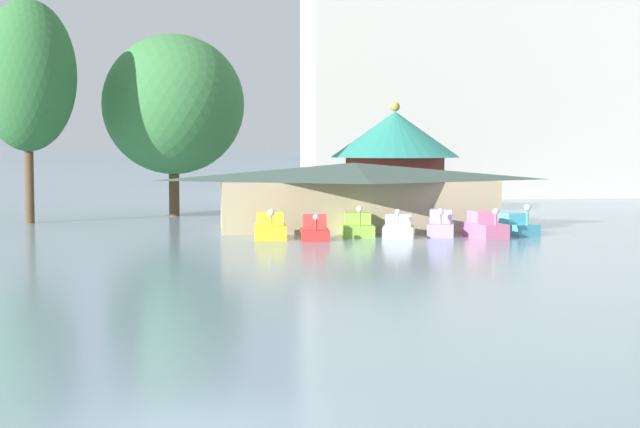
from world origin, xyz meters
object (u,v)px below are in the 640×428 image
at_px(pedal_boat_yellow, 270,228).
at_px(background_building_block, 490,53).
at_px(pedal_boat_cyan, 515,226).
at_px(pedal_boat_white, 398,228).
at_px(shoreline_tree_mid, 173,104).
at_px(pedal_boat_pink, 485,227).
at_px(pedal_boat_lime, 358,227).
at_px(pedal_boat_red, 315,230).
at_px(green_roof_pavilion, 395,155).
at_px(shoreline_tree_tall_left, 28,76).
at_px(pedal_boat_lavender, 441,226).
at_px(boathouse, 354,194).

bearing_deg(pedal_boat_yellow, background_building_block, 152.74).
relative_size(pedal_boat_cyan, background_building_block, 0.08).
bearing_deg(pedal_boat_yellow, pedal_boat_white, 92.06).
distance_m(shoreline_tree_mid, background_building_block, 39.64).
bearing_deg(pedal_boat_cyan, pedal_boat_pink, -75.37).
xyz_separation_m(pedal_boat_yellow, pedal_boat_lime, (4.81, 1.24, -0.06)).
relative_size(pedal_boat_red, pedal_boat_lime, 0.80).
bearing_deg(pedal_boat_cyan, green_roof_pavilion, 168.85).
bearing_deg(shoreline_tree_tall_left, pedal_boat_red, -38.69).
bearing_deg(shoreline_tree_mid, shoreline_tree_tall_left, -148.52).
height_order(pedal_boat_lavender, pedal_boat_cyan, pedal_boat_cyan).
xyz_separation_m(pedal_boat_yellow, green_roof_pavilion, (10.45, 21.31, 3.59)).
height_order(pedal_boat_yellow, shoreline_tree_tall_left, shoreline_tree_tall_left).
xyz_separation_m(pedal_boat_yellow, pedal_boat_pink, (11.37, -0.47, 0.01)).
relative_size(green_roof_pavilion, shoreline_tree_tall_left, 0.68).
bearing_deg(pedal_boat_lavender, background_building_block, 175.97).
distance_m(pedal_boat_white, boathouse, 6.53).
height_order(pedal_boat_yellow, pedal_boat_cyan, pedal_boat_cyan).
xyz_separation_m(pedal_boat_white, pedal_boat_lavender, (2.40, 0.43, 0.09)).
bearing_deg(pedal_boat_red, pedal_boat_yellow, -109.24).
relative_size(pedal_boat_lime, pedal_boat_cyan, 0.98).
bearing_deg(pedal_boat_yellow, pedal_boat_lavender, 94.47).
bearing_deg(pedal_boat_pink, pedal_boat_yellow, -104.13).
xyz_separation_m(pedal_boat_pink, boathouse, (-6.07, 6.75, 1.45)).
bearing_deg(pedal_boat_red, pedal_boat_lavender, 104.25).
distance_m(pedal_boat_lime, pedal_boat_lavender, 4.48).
distance_m(pedal_boat_pink, pedal_boat_cyan, 2.46).
xyz_separation_m(pedal_boat_yellow, pedal_boat_lavender, (9.23, 0.54, 0.02)).
bearing_deg(pedal_boat_yellow, shoreline_tree_mid, -161.61).
distance_m(pedal_boat_white, pedal_boat_lavender, 2.44).
bearing_deg(pedal_boat_white, pedal_boat_pink, 94.64).
bearing_deg(background_building_block, pedal_boat_lime, -113.88).
bearing_deg(pedal_boat_lime, background_building_block, 159.94).
relative_size(pedal_boat_red, pedal_boat_cyan, 0.79).
bearing_deg(boathouse, background_building_block, 63.95).
relative_size(pedal_boat_yellow, shoreline_tree_tall_left, 0.19).
bearing_deg(pedal_boat_pink, boathouse, -149.79).
bearing_deg(pedal_boat_red, background_building_block, 156.98).
bearing_deg(pedal_boat_lime, green_roof_pavilion, 168.12).
bearing_deg(shoreline_tree_tall_left, boathouse, -17.25).
relative_size(pedal_boat_white, boathouse, 0.17).
bearing_deg(green_roof_pavilion, pedal_boat_red, -110.26).
relative_size(pedal_boat_red, shoreline_tree_tall_left, 0.17).
bearing_deg(background_building_block, pedal_boat_red, -115.58).
relative_size(pedal_boat_yellow, pedal_boat_white, 0.93).
bearing_deg(pedal_boat_lime, pedal_boat_yellow, -71.75).
relative_size(pedal_boat_yellow, green_roof_pavilion, 0.28).
bearing_deg(green_roof_pavilion, pedal_boat_white, -99.68).
xyz_separation_m(pedal_boat_lime, boathouse, (0.50, 5.04, 1.52)).
bearing_deg(pedal_boat_white, pedal_boat_yellow, -77.04).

